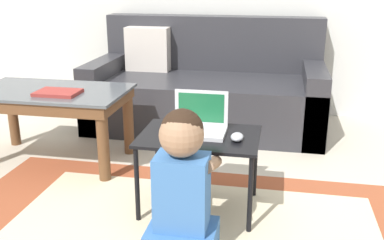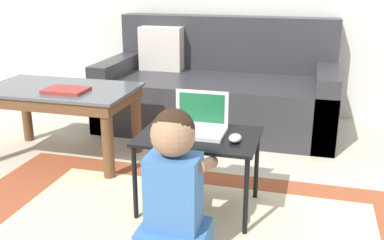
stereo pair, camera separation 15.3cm
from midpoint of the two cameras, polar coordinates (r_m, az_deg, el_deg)
name	(u,v)px [view 1 (the left image)]	position (r m, az deg, el deg)	size (l,w,h in m)	color
ground_plane	(183,203)	(2.47, -2.96, -10.47)	(16.00, 16.00, 0.00)	beige
area_rug	(191,229)	(2.23, -2.15, -13.76)	(2.48, 1.36, 0.01)	#9E4C2D
couch	(206,90)	(3.63, 0.59, 3.82)	(1.81, 0.89, 0.85)	#2D2D33
coffee_table	(51,102)	(3.02, -18.90, 2.20)	(0.98, 0.56, 0.48)	#4C5156
laptop_desk	(199,144)	(2.26, -0.98, -3.03)	(0.60, 0.42, 0.41)	black
laptop	(199,126)	(2.27, -1.07, -0.79)	(0.28, 0.19, 0.20)	silver
computer_mouse	(237,137)	(2.17, 3.74, -2.18)	(0.06, 0.09, 0.04)	#B2B7C1
person_seated	(182,188)	(1.89, -3.58, -8.66)	(0.29, 0.41, 0.67)	#3D70B2
book_on_table	(58,93)	(2.87, -18.15, 3.32)	(0.26, 0.18, 0.02)	#99332D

